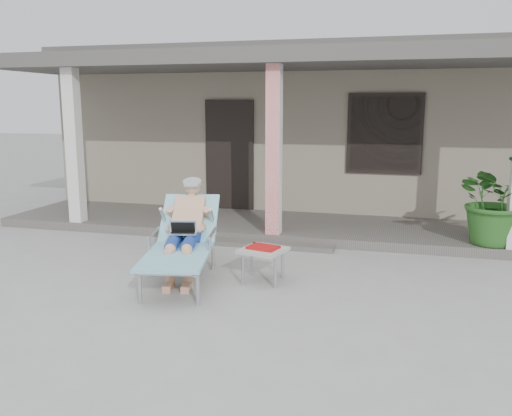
# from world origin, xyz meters

# --- Properties ---
(ground) EXTENTS (60.00, 60.00, 0.00)m
(ground) POSITION_xyz_m (0.00, 0.00, 0.00)
(ground) COLOR #9E9E99
(ground) RESTS_ON ground
(house) EXTENTS (10.40, 5.40, 3.30)m
(house) POSITION_xyz_m (0.00, 6.50, 1.67)
(house) COLOR gray
(house) RESTS_ON ground
(porch_deck) EXTENTS (10.00, 2.00, 0.15)m
(porch_deck) POSITION_xyz_m (0.00, 3.00, 0.07)
(porch_deck) COLOR #605B56
(porch_deck) RESTS_ON ground
(porch_overhang) EXTENTS (10.00, 2.30, 2.85)m
(porch_overhang) POSITION_xyz_m (0.00, 2.95, 2.79)
(porch_overhang) COLOR silver
(porch_overhang) RESTS_ON porch_deck
(porch_step) EXTENTS (2.00, 0.30, 0.07)m
(porch_step) POSITION_xyz_m (0.00, 1.85, 0.04)
(porch_step) COLOR #605B56
(porch_step) RESTS_ON ground
(lounger) EXTENTS (1.11, 2.02, 1.27)m
(lounger) POSITION_xyz_m (-0.68, 0.13, 0.78)
(lounger) COLOR #B7B7BC
(lounger) RESTS_ON ground
(side_table) EXTENTS (0.62, 0.62, 0.45)m
(side_table) POSITION_xyz_m (0.32, 0.23, 0.38)
(side_table) COLOR #AEAEA9
(side_table) RESTS_ON ground
(potted_palm) EXTENTS (1.50, 1.41, 1.34)m
(potted_palm) POSITION_xyz_m (3.27, 2.35, 0.82)
(potted_palm) COLOR #26591E
(potted_palm) RESTS_ON porch_deck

